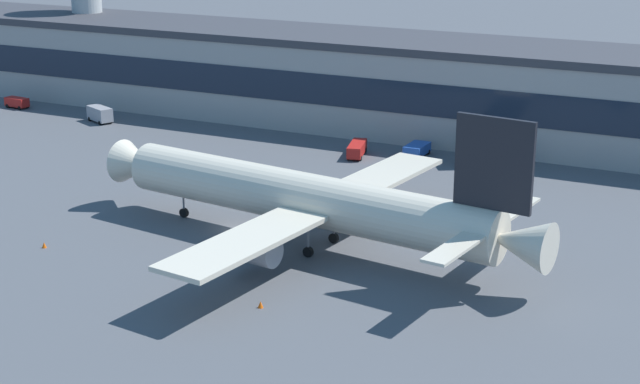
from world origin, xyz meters
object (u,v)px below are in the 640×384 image
at_px(airliner, 311,200).
at_px(follow_me_car, 17,102).
at_px(traffic_cone_1, 44,245).
at_px(belt_loader, 357,148).
at_px(catering_truck, 485,150).
at_px(traffic_cone_0, 261,304).
at_px(crew_van, 100,114).
at_px(pushback_tractor, 417,149).

relative_size(airliner, follow_me_car, 11.99).
bearing_deg(traffic_cone_1, belt_loader, 72.70).
distance_m(catering_truck, traffic_cone_1, 61.97).
height_order(airliner, follow_me_car, airliner).
bearing_deg(follow_me_car, traffic_cone_0, -34.41).
height_order(airliner, catering_truck, airliner).
bearing_deg(traffic_cone_0, follow_me_car, 145.59).
relative_size(crew_van, traffic_cone_1, 8.80).
xyz_separation_m(airliner, traffic_cone_0, (2.91, -16.25, -5.10)).
distance_m(traffic_cone_0, traffic_cone_1, 29.03).
bearing_deg(pushback_tractor, belt_loader, -153.22).
xyz_separation_m(pushback_tractor, follow_me_car, (-74.68, -1.31, 0.04)).
distance_m(follow_me_car, crew_van, 20.19).
xyz_separation_m(belt_loader, traffic_cone_0, (13.54, -52.46, -0.82)).
bearing_deg(belt_loader, traffic_cone_1, -107.30).
bearing_deg(crew_van, catering_truck, 2.24).
height_order(belt_loader, crew_van, crew_van).
bearing_deg(catering_truck, belt_loader, -170.49).
bearing_deg(traffic_cone_1, pushback_tractor, 66.47).
bearing_deg(airliner, belt_loader, 106.35).
xyz_separation_m(crew_van, catering_truck, (64.91, 2.53, 0.83)).
bearing_deg(crew_van, traffic_cone_1, -57.59).
bearing_deg(airliner, follow_me_car, 153.38).
bearing_deg(follow_me_car, traffic_cone_1, -45.10).
relative_size(airliner, traffic_cone_1, 85.37).
distance_m(airliner, follow_me_car, 86.80).
xyz_separation_m(pushback_tractor, catering_truck, (10.30, -0.91, 1.24)).
bearing_deg(follow_me_car, belt_loader, -2.26).
bearing_deg(crew_van, airliner, -32.59).
height_order(pushback_tractor, belt_loader, belt_loader).
xyz_separation_m(crew_van, traffic_cone_0, (60.35, -52.96, -1.13)).
height_order(pushback_tractor, catering_truck, catering_truck).
height_order(follow_me_car, traffic_cone_0, follow_me_car).
relative_size(follow_me_car, belt_loader, 0.68).
height_order(crew_van, traffic_cone_1, crew_van).
bearing_deg(traffic_cone_1, crew_van, 122.41).
relative_size(follow_me_car, traffic_cone_1, 7.12).
distance_m(pushback_tractor, catering_truck, 10.42).
bearing_deg(catering_truck, crew_van, -177.76).
height_order(belt_loader, traffic_cone_0, belt_loader).
distance_m(follow_me_car, catering_truck, 85.00).
bearing_deg(catering_truck, follow_me_car, -179.73).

